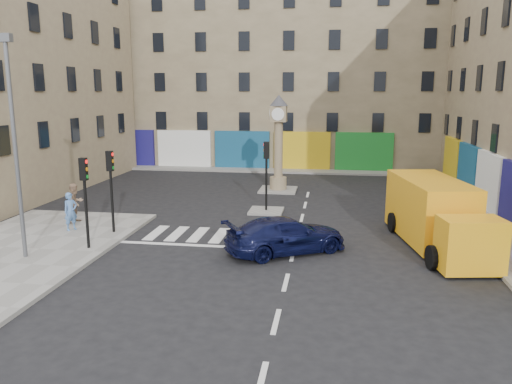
% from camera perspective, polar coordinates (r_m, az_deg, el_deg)
% --- Properties ---
extents(ground, '(120.00, 120.00, 0.00)m').
position_cam_1_polar(ground, '(19.25, 3.99, -8.10)').
color(ground, black).
rests_on(ground, ground).
extents(sidewalk_right, '(2.60, 30.00, 0.15)m').
position_cam_1_polar(sidewalk_right, '(29.70, 22.65, -1.82)').
color(sidewalk_right, gray).
rests_on(sidewalk_right, ground).
extents(sidewalk_far, '(32.00, 2.40, 0.15)m').
position_cam_1_polar(sidewalk_far, '(41.14, 1.00, 2.53)').
color(sidewalk_far, gray).
rests_on(sidewalk_far, ground).
extents(island_near, '(1.80, 1.80, 0.12)m').
position_cam_1_polar(island_near, '(27.07, 1.17, -2.18)').
color(island_near, gray).
rests_on(island_near, ground).
extents(island_far, '(2.40, 2.40, 0.12)m').
position_cam_1_polar(island_far, '(32.89, 2.54, 0.25)').
color(island_far, gray).
rests_on(island_far, ground).
extents(building_far, '(32.00, 10.00, 17.00)m').
position_cam_1_polar(building_far, '(46.45, 2.02, 13.97)').
color(building_far, gray).
rests_on(building_far, ground).
extents(building_left, '(8.00, 20.00, 15.00)m').
position_cam_1_polar(building_left, '(36.38, -26.09, 11.98)').
color(building_left, '#968662').
rests_on(building_left, ground).
extents(traffic_light_left_near, '(0.28, 0.22, 3.70)m').
position_cam_1_polar(traffic_light_left_near, '(21.05, -18.99, 0.39)').
color(traffic_light_left_near, black).
rests_on(traffic_light_left_near, sidewalk_left).
extents(traffic_light_left_far, '(0.28, 0.22, 3.70)m').
position_cam_1_polar(traffic_light_left_far, '(23.17, -16.27, 1.52)').
color(traffic_light_left_far, black).
rests_on(traffic_light_left_far, sidewalk_left).
extents(traffic_light_island, '(0.28, 0.22, 3.70)m').
position_cam_1_polar(traffic_light_island, '(26.59, 1.19, 3.13)').
color(traffic_light_island, black).
rests_on(traffic_light_island, island_near).
extents(lamp_post, '(0.50, 0.25, 8.30)m').
position_cam_1_polar(lamp_post, '(20.56, -25.91, 5.74)').
color(lamp_post, '#595B60').
rests_on(lamp_post, sidewalk_left).
extents(clock_pillar, '(1.20, 1.20, 6.10)m').
position_cam_1_polar(clock_pillar, '(32.39, 2.59, 6.31)').
color(clock_pillar, '#968662').
rests_on(clock_pillar, island_far).
extents(navy_sedan, '(5.31, 4.36, 1.45)m').
position_cam_1_polar(navy_sedan, '(20.25, 3.44, -4.94)').
color(navy_sedan, black).
rests_on(navy_sedan, ground).
extents(yellow_van, '(3.54, 7.78, 2.73)m').
position_cam_1_polar(yellow_van, '(22.25, 19.85, -2.43)').
color(yellow_van, '#F9A514').
rests_on(yellow_van, ground).
extents(pedestrian_blue, '(0.70, 0.77, 1.76)m').
position_cam_1_polar(pedestrian_blue, '(24.40, -20.42, -2.09)').
color(pedestrian_blue, '#507BB7').
rests_on(pedestrian_blue, sidewalk_left).
extents(pedestrian_tan, '(0.97, 1.10, 1.92)m').
position_cam_1_polar(pedestrian_tan, '(25.79, -19.96, -1.17)').
color(pedestrian_tan, '#A07D62').
rests_on(pedestrian_tan, sidewalk_left).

